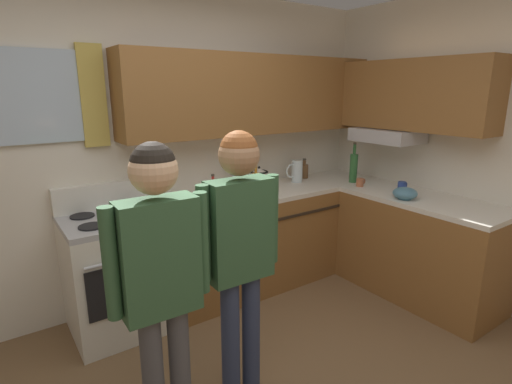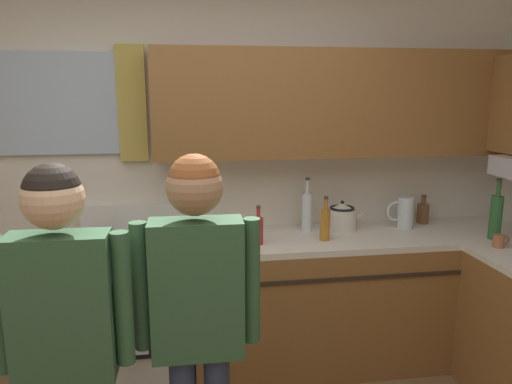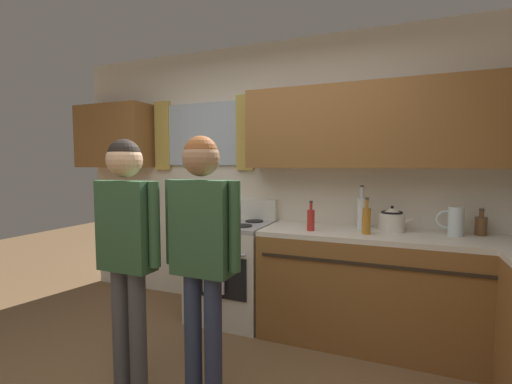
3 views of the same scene
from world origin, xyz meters
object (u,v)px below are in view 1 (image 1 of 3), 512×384
Objects in this scene: bottle_tall_clear at (236,176)px; adult_left at (160,269)px; stove_oven at (117,272)px; mug_cobalt_blue at (402,186)px; stovetop_kettle at (259,178)px; mixing_bowl at (405,194)px; bottle_oil_amber at (256,183)px; bottle_wine_green at (354,167)px; bottle_squat_brown at (304,171)px; bottle_sauce_red at (213,193)px; water_pitcher at (296,171)px; adult_in_plaid at (240,240)px; cup_terracotta at (360,182)px.

adult_left is (-1.27, -1.35, -0.04)m from bottle_tall_clear.
stove_oven is 2.55m from mug_cobalt_blue.
stove_oven is 0.69× the size of adult_left.
stovetop_kettle reaches higher than mixing_bowl.
mug_cobalt_blue is at bearing -34.30° from bottle_tall_clear.
adult_left is at bearing -133.07° from bottle_tall_clear.
adult_left reaches higher than bottle_oil_amber.
mixing_bowl is at bearing -40.21° from bottle_oil_amber.
stove_oven is 2.38m from bottle_wine_green.
bottle_squat_brown is 2.57m from adult_left.
water_pitcher is at bearing 11.20° from bottle_sauce_red.
bottle_sauce_red is 0.15× the size of adult_left.
mixing_bowl is at bearing 7.35° from adult_in_plaid.
adult_left reaches higher than bottle_sauce_red.
water_pitcher is at bearing 2.76° from stove_oven.
stove_oven is 0.69× the size of adult_in_plaid.
stovetop_kettle is (0.24, -0.02, -0.05)m from bottle_tall_clear.
bottle_oil_amber is 2.49× the size of mug_cobalt_blue.
bottle_oil_amber is 0.18× the size of adult_left.
bottle_sauce_red is 0.15× the size of adult_in_plaid.
bottle_sauce_red is 2.26× the size of cup_terracotta.
bottle_oil_amber is at bearing 152.19° from mug_cobalt_blue.
stovetop_kettle reaches higher than cup_terracotta.
adult_in_plaid is at bearing 9.24° from adult_left.
stove_oven is at bearing 175.19° from bottle_oil_amber.
stove_oven is 4.48× the size of bottle_sauce_red.
mug_cobalt_blue is 0.07× the size of adult_left.
mug_cobalt_blue is 1.31m from stovetop_kettle.
stove_oven is at bearing -174.77° from bottle_squat_brown.
water_pitcher is (-0.19, -0.10, 0.03)m from bottle_squat_brown.
mug_cobalt_blue is (0.18, -0.33, 0.00)m from cup_terracotta.
adult_left is at bearing -170.76° from adult_in_plaid.
bottle_tall_clear is at bearing 153.91° from cup_terracotta.
mixing_bowl is (-0.04, -0.52, 0.01)m from cup_terracotta.
adult_in_plaid is (-1.02, -1.25, 0.01)m from stovetop_kettle.
bottle_oil_amber reaches higher than stove_oven.
stovetop_kettle is at bearing 50.87° from adult_in_plaid.
cup_terracotta is 0.38m from mug_cobalt_blue.
adult_in_plaid reaches higher than bottle_squat_brown.
stovetop_kettle is (-1.01, 0.83, 0.05)m from mug_cobalt_blue.
cup_terracotta is at bearing -115.60° from bottle_wine_green.
bottle_sauce_red is 1.61m from mixing_bowl.
bottle_sauce_red is 2.14× the size of mug_cobalt_blue.
bottle_sauce_red is 1.12× the size of water_pitcher.
adult_left is at bearing -138.51° from stovetop_kettle.
adult_in_plaid is (-0.78, -1.28, -0.03)m from bottle_tall_clear.
bottle_squat_brown is 0.99m from mug_cobalt_blue.
bottle_tall_clear is 1.19m from cup_terracotta.
stove_oven is 1.35m from adult_left.
adult_left reaches higher than stove_oven.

